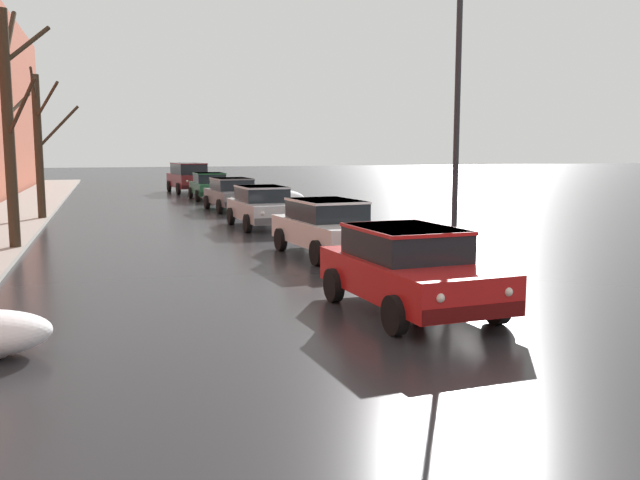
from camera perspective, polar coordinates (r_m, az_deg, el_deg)
name	(u,v)px	position (r m, az deg, el deg)	size (l,w,h in m)	color
snow_bank_along_left_kerb	(284,200)	(30.57, -3.06, 3.35)	(2.12, 1.43, 0.88)	white
bare_tree_mid_block	(9,120)	(19.73, -24.49, 9.06)	(2.56, 3.16, 6.61)	#382B1E
bare_tree_far_down_block	(40,144)	(27.55, -22.33, 7.43)	(1.64, 2.36, 5.54)	#382B1E
sedan_red_approaching_near_lane	(408,267)	(11.53, 7.39, -2.28)	(2.15, 3.98, 1.42)	red
sedan_white_parked_kerbside_close	(329,226)	(17.48, 0.72, 1.18)	(2.23, 4.32, 1.42)	silver
sedan_silver_parked_kerbside_mid	(263,205)	(23.82, -4.79, 2.89)	(2.05, 4.21, 1.42)	#B7B7BC
sedan_grey_parked_far_down_block	(233,193)	(30.40, -7.30, 3.89)	(2.20, 4.16, 1.42)	slate
sedan_green_queued_behind_truck	(210,185)	(37.06, -9.18, 4.52)	(1.97, 4.17, 1.42)	#1E5633
suv_maroon_at_far_intersection	(189,176)	(43.10, -10.89, 5.23)	(2.44, 4.95, 1.82)	maroon
street_lamp_post	(457,110)	(16.75, 11.36, 10.56)	(0.44, 0.24, 6.51)	#28282D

